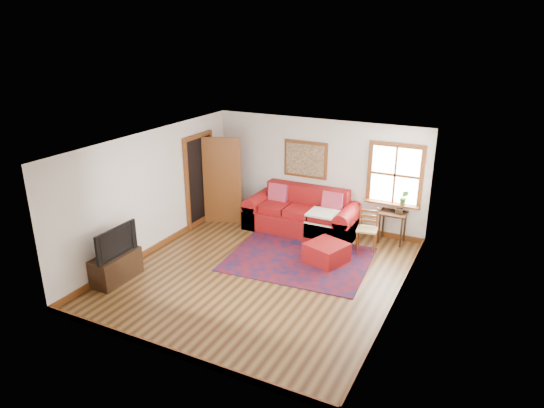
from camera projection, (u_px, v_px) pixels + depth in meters
The scene contains 13 objects.
ground at pixel (262, 273), 9.16m from camera, with size 5.50×5.50×0.00m, color #3C2310.
room_envelope at pixel (262, 191), 8.61m from camera, with size 5.04×5.54×2.52m.
window at pixel (396, 182), 10.23m from camera, with size 1.18×0.20×1.38m.
doorway at pixel (213, 179), 11.22m from camera, with size 0.89×1.08×2.14m.
framed_artwork at pixel (305, 159), 11.04m from camera, with size 1.05×0.07×0.85m.
persian_rug at pixel (299, 259), 9.71m from camera, with size 2.74×2.19×0.02m, color #630E12.
red_leather_sofa at pixel (302, 217), 11.01m from camera, with size 2.53×1.04×0.99m.
red_ottoman at pixel (326, 253), 9.55m from camera, with size 0.70×0.70×0.40m, color maroon.
side_table at pixel (393, 218), 10.32m from camera, with size 0.57×0.43×0.68m.
ladder_back_chair at pixel (367, 227), 10.06m from camera, with size 0.47×0.45×0.88m.
media_cabinet at pixel (116, 267), 8.84m from camera, with size 0.43×0.95×0.52m, color black.
television at pixel (112, 241), 8.62m from camera, with size 0.96×0.13×0.55m, color black.
candle_hurricane at pixel (130, 243), 8.99m from camera, with size 0.12×0.12×0.18m.
Camera 1 is at (3.82, -7.21, 4.37)m, focal length 32.00 mm.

